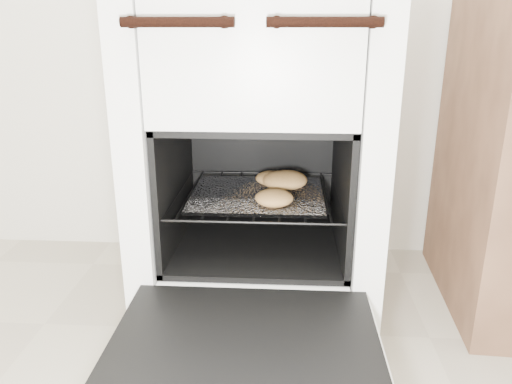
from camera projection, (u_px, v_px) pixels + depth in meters
stove at (259, 158)px, 1.28m from camera, size 0.57×0.63×0.87m
oven_door at (245, 349)px, 0.91m from camera, size 0.51×0.40×0.04m
oven_rack at (258, 194)px, 1.25m from camera, size 0.41×0.40×0.01m
foil_sheet at (257, 195)px, 1.23m from camera, size 0.32×0.28×0.01m
baked_rolls at (281, 183)px, 1.24m from camera, size 0.16×0.26×0.04m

